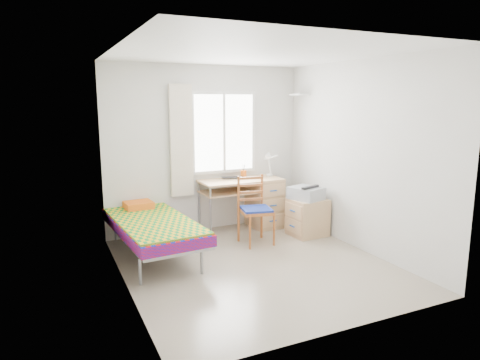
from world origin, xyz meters
name	(u,v)px	position (x,y,z in m)	size (l,w,h in m)	color
floor	(255,265)	(0.00, 0.00, 0.00)	(3.50, 3.50, 0.00)	#BCAD93
ceiling	(257,53)	(0.00, 0.00, 2.60)	(3.50, 3.50, 0.00)	white
wall_back	(206,149)	(0.00, 1.75, 1.30)	(3.20, 3.20, 0.00)	silver
wall_left	(122,173)	(-1.60, 0.00, 1.30)	(3.50, 3.50, 0.00)	silver
wall_right	(360,156)	(1.60, 0.00, 1.30)	(3.50, 3.50, 0.00)	silver
window	(224,133)	(0.30, 1.73, 1.55)	(1.10, 0.04, 1.30)	white
curtain	(181,141)	(-0.42, 1.68, 1.45)	(0.35, 0.05, 1.70)	beige
floating_shelf	(299,95)	(1.49, 1.40, 2.15)	(0.20, 0.32, 0.03)	white
bed	(152,224)	(-1.09, 0.95, 0.41)	(1.08, 2.04, 0.85)	gray
desk	(260,200)	(0.84, 1.47, 0.44)	(1.32, 0.62, 0.82)	tan
chair	(255,206)	(0.39, 0.79, 0.55)	(0.50, 0.50, 0.99)	#9D591E
cabinet	(307,217)	(1.28, 0.75, 0.29)	(0.56, 0.50, 0.57)	tan
printer	(306,193)	(1.25, 0.76, 0.67)	(0.51, 0.55, 0.20)	#A1A5A9
laptop	(233,178)	(0.38, 1.55, 0.83)	(0.35, 0.22, 0.03)	black
pen_cup	(243,174)	(0.59, 1.60, 0.88)	(0.10, 0.10, 0.12)	orange
task_lamp	(270,161)	(0.98, 1.44, 1.08)	(0.23, 0.32, 0.42)	white
book	(233,195)	(0.33, 1.45, 0.59)	(0.19, 0.26, 0.02)	gray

